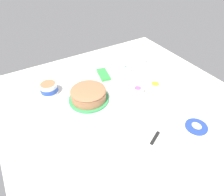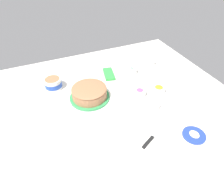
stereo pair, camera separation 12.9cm
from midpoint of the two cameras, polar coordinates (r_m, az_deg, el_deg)
The scene contains 11 objects.
ground_plane at distance 1.31m, azimuth 6.42°, elevation -1.94°, with size 1.54×1.54×0.00m, color silver.
frosted_cake at distance 1.32m, azimuth -3.76°, elevation 1.35°, with size 0.27×0.27×0.09m.
frosting_tub at distance 1.45m, azimuth -14.17°, elevation 4.02°, with size 0.12×0.12×0.08m.
frosting_tub_lid at distance 1.23m, azimuth 25.43°, elevation -9.77°, with size 0.13×0.13×0.02m.
spreading_knife at distance 1.14m, azimuth 14.92°, elevation -10.89°, with size 0.12×0.22×0.01m.
sprinkle_bowl_yellow at distance 1.31m, azimuth 14.49°, elevation -2.04°, with size 0.09×0.09×0.03m.
sprinkle_bowl_green at distance 1.60m, azimuth 8.06°, elevation 7.92°, with size 0.08×0.08×0.04m.
sprinkle_bowl_rainbow at distance 1.39m, azimuth 10.63°, elevation 1.64°, with size 0.09×0.09×0.04m.
sprinkle_bowl_orange at distance 1.45m, azimuth 15.81°, elevation 2.50°, with size 0.10×0.10×0.04m.
sprinkle_bowl_blue at distance 1.74m, azimuth 13.22°, elevation 9.93°, with size 0.08×0.08×0.04m.
candy_box_lower at distance 1.56m, azimuth 1.45°, elevation 6.83°, with size 0.16×0.07×0.02m, color green.
Camera 2 is at (0.85, -0.46, 0.88)m, focal length 31.75 mm.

